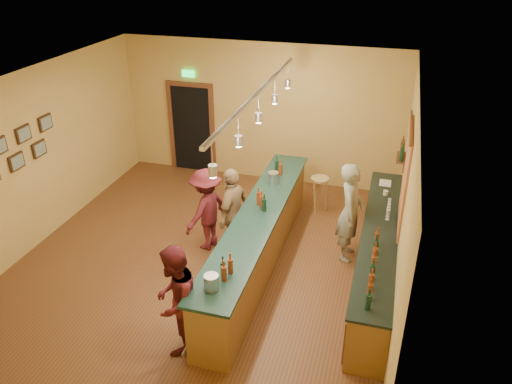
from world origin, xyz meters
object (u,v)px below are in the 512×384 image
(customer_b, at_px, (233,212))
(customer_c, at_px, (206,209))
(bartender, at_px, (350,212))
(customer_a, at_px, (175,300))
(bar_stool, at_px, (320,184))
(back_counter, at_px, (378,254))
(tasting_bar, at_px, (258,236))

(customer_b, relative_size, customer_c, 1.07)
(bartender, distance_m, customer_a, 3.55)
(bartender, height_order, customer_c, bartender)
(bar_stool, bearing_deg, customer_a, -105.81)
(back_counter, distance_m, bartender, 0.88)
(back_counter, xyz_separation_m, customer_c, (-3.10, 0.14, 0.30))
(tasting_bar, relative_size, customer_a, 3.09)
(customer_a, distance_m, customer_c, 2.57)
(customer_a, bearing_deg, tasting_bar, 161.75)
(back_counter, height_order, customer_a, customer_a)
(back_counter, height_order, customer_c, customer_c)
(tasting_bar, distance_m, customer_b, 0.66)
(tasting_bar, bearing_deg, back_counter, 5.12)
(tasting_bar, relative_size, customer_b, 3.01)
(back_counter, height_order, bar_stool, back_counter)
(bartender, xyz_separation_m, customer_a, (-2.02, -2.92, -0.09))
(customer_a, relative_size, customer_c, 1.05)
(tasting_bar, relative_size, customer_c, 3.24)
(tasting_bar, bearing_deg, bar_stool, 72.42)
(bartender, bearing_deg, bar_stool, 26.44)
(customer_b, distance_m, bar_stool, 2.31)
(customer_c, bearing_deg, tasting_bar, 92.27)
(bartender, relative_size, customer_b, 1.08)
(tasting_bar, height_order, bartender, bartender)
(customer_a, xyz_separation_m, bar_stool, (1.25, 4.40, -0.18))
(bartender, distance_m, bar_stool, 1.69)
(customer_b, height_order, bar_stool, customer_b)
(tasting_bar, bearing_deg, customer_a, -104.01)
(back_counter, bearing_deg, customer_a, -137.22)
(bar_stool, bearing_deg, customer_c, -133.29)
(bartender, bearing_deg, customer_c, 97.90)
(back_counter, distance_m, tasting_bar, 2.03)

